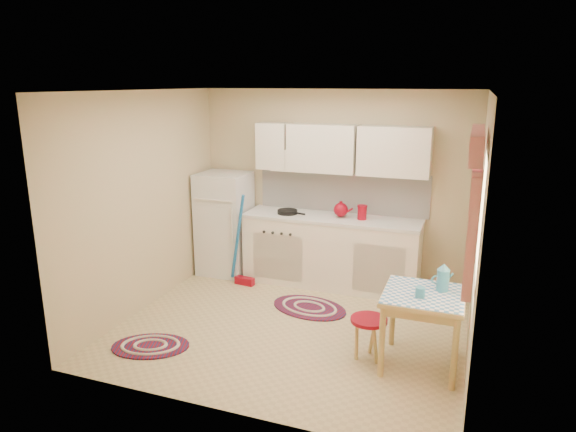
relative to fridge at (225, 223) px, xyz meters
The scene contains 14 objects.
room_shell 2.09m from the fridge, 32.47° to the right, with size 3.64×3.60×2.52m.
fridge is the anchor object (origin of this frame).
broom 0.57m from the fridge, 38.19° to the right, with size 0.28×0.12×1.20m, color #1A63A8, non-canonical shape.
base_cabinets 1.52m from the fridge, ahead, with size 2.25×0.60×0.88m, color white.
countertop 1.52m from the fridge, ahead, with size 2.27×0.62×0.04m, color silver.
frying_pan 0.95m from the fridge, ahead, with size 0.26×0.26×0.05m, color black.
red_kettle 1.65m from the fridge, ahead, with size 0.20×0.18×0.20m, color maroon, non-canonical shape.
red_canister 1.91m from the fridge, ahead, with size 0.11×0.11×0.16m, color maroon.
table 3.26m from the fridge, 29.50° to the right, with size 0.72×0.72×0.72m, color tan.
stool 2.90m from the fridge, 35.07° to the right, with size 0.35×0.35×0.42m, color maroon.
coffee_pot 3.32m from the fridge, 26.42° to the right, with size 0.14×0.12×0.28m, color teal, non-canonical shape.
mug 3.27m from the fridge, 31.24° to the right, with size 0.09×0.09×0.10m, color teal.
rug_center 1.79m from the fridge, 27.27° to the right, with size 0.92×0.61×0.02m, color maroon, non-canonical shape.
rug_left 2.29m from the fridge, 83.61° to the right, with size 0.78×0.52×0.02m, color maroon, non-canonical shape.
Camera 1 is at (1.71, -4.83, 2.58)m, focal length 32.00 mm.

